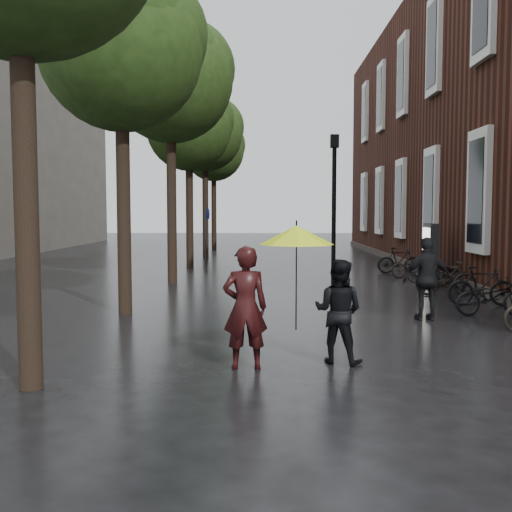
{
  "coord_description": "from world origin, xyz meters",
  "views": [
    {
      "loc": [
        -0.8,
        -7.0,
        2.43
      ],
      "look_at": [
        -0.99,
        6.52,
        1.41
      ],
      "focal_mm": 42.0,
      "sensor_mm": 36.0,
      "label": 1
    }
  ],
  "objects_px": {
    "parked_bicycles": "(448,278)",
    "person_black": "(338,311)",
    "person_burgundy": "(245,308)",
    "pedestrian_walking": "(427,279)",
    "ad_lightbox": "(430,254)",
    "lamp_post": "(334,197)"
  },
  "relations": [
    {
      "from": "ad_lightbox",
      "to": "person_burgundy",
      "type": "bearing_deg",
      "value": -113.64
    },
    {
      "from": "pedestrian_walking",
      "to": "ad_lightbox",
      "type": "distance_m",
      "value": 6.76
    },
    {
      "from": "person_burgundy",
      "to": "person_black",
      "type": "relative_size",
      "value": 1.14
    },
    {
      "from": "person_burgundy",
      "to": "ad_lightbox",
      "type": "height_order",
      "value": "ad_lightbox"
    },
    {
      "from": "person_burgundy",
      "to": "pedestrian_walking",
      "type": "bearing_deg",
      "value": -139.68
    },
    {
      "from": "person_black",
      "to": "ad_lightbox",
      "type": "relative_size",
      "value": 0.82
    },
    {
      "from": "person_burgundy",
      "to": "lamp_post",
      "type": "distance_m",
      "value": 9.36
    },
    {
      "from": "parked_bicycles",
      "to": "lamp_post",
      "type": "xyz_separation_m",
      "value": [
        -3.35,
        0.31,
        2.38
      ]
    },
    {
      "from": "person_black",
      "to": "ad_lightbox",
      "type": "bearing_deg",
      "value": -89.2
    },
    {
      "from": "pedestrian_walking",
      "to": "ad_lightbox",
      "type": "height_order",
      "value": "ad_lightbox"
    },
    {
      "from": "person_black",
      "to": "person_burgundy",
      "type": "bearing_deg",
      "value": 38.0
    },
    {
      "from": "ad_lightbox",
      "to": "lamp_post",
      "type": "bearing_deg",
      "value": -147.14
    },
    {
      "from": "person_black",
      "to": "parked_bicycles",
      "type": "distance_m",
      "value": 9.21
    },
    {
      "from": "person_black",
      "to": "parked_bicycles",
      "type": "xyz_separation_m",
      "value": [
        4.25,
        8.17,
        -0.36
      ]
    },
    {
      "from": "pedestrian_walking",
      "to": "parked_bicycles",
      "type": "bearing_deg",
      "value": -119.18
    },
    {
      "from": "person_burgundy",
      "to": "ad_lightbox",
      "type": "xyz_separation_m",
      "value": [
        5.77,
        10.67,
        0.07
      ]
    },
    {
      "from": "person_burgundy",
      "to": "parked_bicycles",
      "type": "bearing_deg",
      "value": -130.31
    },
    {
      "from": "person_black",
      "to": "ad_lightbox",
      "type": "xyz_separation_m",
      "value": [
        4.3,
        10.29,
        0.18
      ]
    },
    {
      "from": "parked_bicycles",
      "to": "lamp_post",
      "type": "relative_size",
      "value": 2.53
    },
    {
      "from": "parked_bicycles",
      "to": "person_black",
      "type": "bearing_deg",
      "value": -117.47
    },
    {
      "from": "pedestrian_walking",
      "to": "person_black",
      "type": "bearing_deg",
      "value": 50.49
    },
    {
      "from": "person_burgundy",
      "to": "person_black",
      "type": "height_order",
      "value": "person_burgundy"
    }
  ]
}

